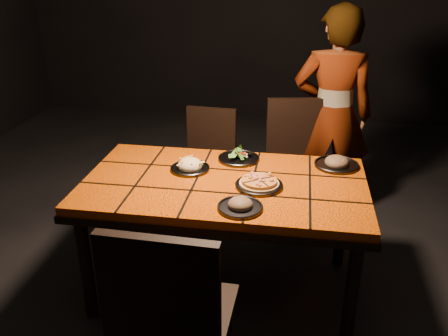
# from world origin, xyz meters

# --- Properties ---
(room_shell) EXTENTS (6.04, 7.04, 3.08)m
(room_shell) POSITION_xyz_m (0.00, 0.00, 1.50)
(room_shell) COLOR black
(room_shell) RESTS_ON ground
(dining_table) EXTENTS (1.62, 0.92, 0.75)m
(dining_table) POSITION_xyz_m (0.00, 0.00, 0.67)
(dining_table) COLOR #E25907
(dining_table) RESTS_ON ground
(chair_near) EXTENTS (0.48, 0.48, 1.03)m
(chair_near) POSITION_xyz_m (-0.07, -0.94, 0.59)
(chair_near) COLOR black
(chair_near) RESTS_ON ground
(chair_far_left) EXTENTS (0.42, 0.42, 0.86)m
(chair_far_left) POSITION_xyz_m (-0.27, 0.92, 0.49)
(chair_far_left) COLOR black
(chair_far_left) RESTS_ON ground
(chair_far_right) EXTENTS (0.51, 0.51, 0.96)m
(chair_far_right) POSITION_xyz_m (0.40, 0.92, 0.55)
(chair_far_right) COLOR black
(chair_far_right) RESTS_ON ground
(diner) EXTENTS (0.60, 0.39, 1.63)m
(diner) POSITION_xyz_m (0.65, 1.11, 0.82)
(diner) COLOR brown
(diner) RESTS_ON ground
(plate_pizza) EXTENTS (0.31, 0.31, 0.04)m
(plate_pizza) POSITION_xyz_m (0.20, -0.04, 0.77)
(plate_pizza) COLOR #38383D
(plate_pizza) RESTS_ON dining_table
(plate_pasta) EXTENTS (0.24, 0.24, 0.08)m
(plate_pasta) POSITION_xyz_m (-0.23, 0.11, 0.77)
(plate_pasta) COLOR #38383D
(plate_pasta) RESTS_ON dining_table
(plate_salad) EXTENTS (0.26, 0.26, 0.07)m
(plate_salad) POSITION_xyz_m (0.04, 0.31, 0.78)
(plate_salad) COLOR #38383D
(plate_salad) RESTS_ON dining_table
(plate_mushroom_a) EXTENTS (0.23, 0.23, 0.08)m
(plate_mushroom_a) POSITION_xyz_m (0.13, -0.31, 0.77)
(plate_mushroom_a) COLOR #38383D
(plate_mushroom_a) RESTS_ON dining_table
(plate_mushroom_b) EXTENTS (0.27, 0.27, 0.09)m
(plate_mushroom_b) POSITION_xyz_m (0.64, 0.31, 0.77)
(plate_mushroom_b) COLOR #38383D
(plate_mushroom_b) RESTS_ON dining_table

